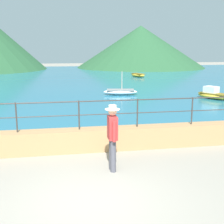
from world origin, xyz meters
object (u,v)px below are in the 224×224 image
object	(u,v)px
boat_3	(120,92)
person_walking	(112,135)
boat_1	(214,94)
boat_0	(138,75)

from	to	relation	value
boat_3	person_walking	bearing A→B (deg)	-102.56
person_walking	boat_1	distance (m)	12.80
boat_0	boat_3	world-z (taller)	boat_3
person_walking	boat_0	world-z (taller)	person_walking
person_walking	boat_1	bearing A→B (deg)	50.13
boat_3	boat_0	bearing A→B (deg)	69.98
boat_0	boat_1	world-z (taller)	boat_1
person_walking	boat_3	distance (m)	12.81
boat_0	boat_1	distance (m)	15.31
person_walking	boat_0	bearing A→B (deg)	73.62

